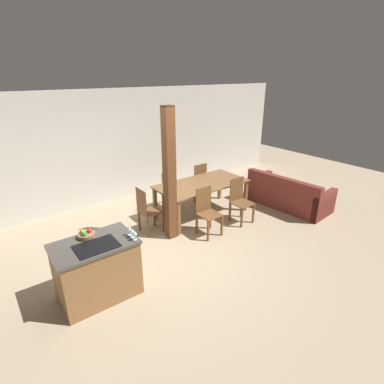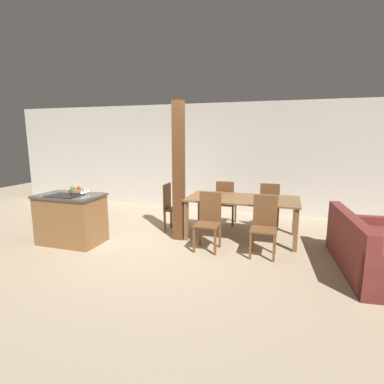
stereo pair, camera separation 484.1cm
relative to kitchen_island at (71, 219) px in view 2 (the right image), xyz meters
name	(u,v)px [view 2 (the right image)]	position (x,y,z in m)	size (l,w,h in m)	color
ground_plane	(156,245)	(1.49, 0.33, -0.44)	(16.00, 16.00, 0.00)	tan
wall_back	(201,157)	(1.49, 3.21, 0.91)	(11.20, 0.08, 2.70)	silver
kitchen_island	(71,219)	(0.00, 0.00, 0.00)	(1.11, 0.71, 0.89)	olive
fruit_bowl	(76,190)	(-0.02, 0.21, 0.48)	(0.24, 0.24, 0.11)	#99704C
wine_glass_near	(82,192)	(0.48, -0.28, 0.56)	(0.06, 0.06, 0.15)	silver
wine_glass_middle	(85,191)	(0.48, -0.20, 0.56)	(0.06, 0.06, 0.15)	silver
wine_glass_far	(88,191)	(0.48, -0.12, 0.56)	(0.06, 0.06, 0.15)	silver
dining_table	(242,203)	(2.86, 1.19, 0.23)	(2.03, 1.03, 0.76)	brown
dining_chair_near_left	(209,220)	(2.40, 0.46, 0.05)	(0.40, 0.40, 0.96)	brown
dining_chair_near_right	(264,225)	(3.32, 0.46, 0.05)	(0.40, 0.40, 0.96)	brown
dining_chair_far_left	(226,202)	(2.40, 1.93, 0.05)	(0.40, 0.40, 0.96)	brown
dining_chair_far_right	(269,205)	(3.32, 1.93, 0.05)	(0.40, 0.40, 0.96)	brown
dining_chair_head_end	(172,207)	(1.47, 1.19, 0.05)	(0.40, 0.40, 0.96)	brown
couch	(372,252)	(4.82, 0.30, -0.17)	(1.04, 1.95, 0.81)	maroon
timber_post	(179,172)	(1.76, 0.78, 0.82)	(0.19, 0.19, 2.52)	brown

